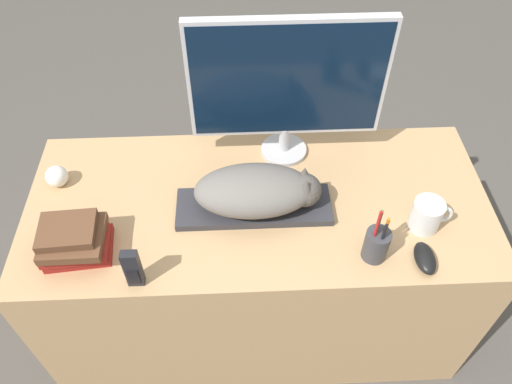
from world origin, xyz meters
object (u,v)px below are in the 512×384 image
(computer_mouse, at_px, (425,258))
(baseball, at_px, (57,176))
(cat, at_px, (260,190))
(phone, at_px, (133,269))
(pen_cup, at_px, (376,244))
(book_stack, at_px, (74,241))
(keyboard, at_px, (254,207))
(monitor, at_px, (288,84))
(coffee_mug, at_px, (427,215))

(computer_mouse, relative_size, baseball, 1.56)
(cat, relative_size, phone, 2.77)
(pen_cup, xyz_separation_m, phone, (-0.66, -0.06, 0.01))
(cat, relative_size, book_stack, 1.93)
(keyboard, distance_m, book_stack, 0.53)
(monitor, bearing_deg, computer_mouse, -52.28)
(cat, height_order, coffee_mug, cat)
(computer_mouse, xyz_separation_m, baseball, (-1.09, 0.35, 0.02))
(phone, bearing_deg, cat, 34.97)
(pen_cup, bearing_deg, cat, 149.48)
(monitor, relative_size, coffee_mug, 4.83)
(computer_mouse, bearing_deg, keyboard, 155.52)
(keyboard, height_order, book_stack, book_stack)
(monitor, bearing_deg, keyboard, -114.34)
(keyboard, distance_m, monitor, 0.39)
(keyboard, relative_size, monitor, 0.79)
(coffee_mug, xyz_separation_m, baseball, (-1.13, 0.22, -0.01))
(cat, distance_m, phone, 0.43)
(monitor, height_order, baseball, monitor)
(monitor, distance_m, baseball, 0.78)
(coffee_mug, xyz_separation_m, phone, (-0.84, -0.16, 0.02))
(book_stack, bearing_deg, coffee_mug, 2.90)
(computer_mouse, height_order, coffee_mug, coffee_mug)
(keyboard, relative_size, baseball, 6.80)
(cat, distance_m, book_stack, 0.55)
(computer_mouse, distance_m, baseball, 1.15)
(monitor, relative_size, book_stack, 3.05)
(coffee_mug, height_order, phone, phone)
(phone, height_order, book_stack, phone)
(pen_cup, height_order, baseball, pen_cup)
(monitor, height_order, computer_mouse, monitor)
(cat, relative_size, coffee_mug, 3.05)
(computer_mouse, relative_size, phone, 0.79)
(computer_mouse, distance_m, pen_cup, 0.15)
(monitor, relative_size, baseball, 8.63)
(baseball, xyz_separation_m, phone, (0.29, -0.38, 0.03))
(coffee_mug, distance_m, pen_cup, 0.20)
(coffee_mug, height_order, book_stack, book_stack)
(keyboard, height_order, coffee_mug, coffee_mug)
(keyboard, relative_size, coffee_mug, 3.81)
(keyboard, relative_size, phone, 3.45)
(phone, bearing_deg, pen_cup, 5.03)
(phone, bearing_deg, baseball, 127.42)
(coffee_mug, bearing_deg, pen_cup, -149.84)
(cat, xyz_separation_m, baseball, (-0.64, 0.14, -0.05))
(coffee_mug, relative_size, phone, 0.91)
(cat, xyz_separation_m, book_stack, (-0.53, -0.14, -0.03))
(baseball, height_order, phone, phone)
(coffee_mug, xyz_separation_m, book_stack, (-1.01, -0.05, 0.00))
(monitor, relative_size, pen_cup, 2.94)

